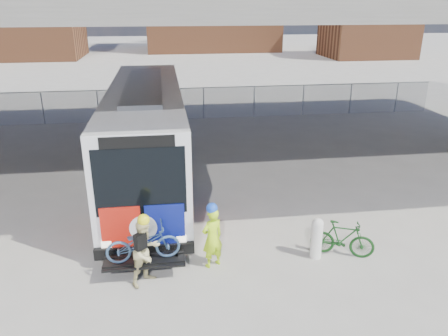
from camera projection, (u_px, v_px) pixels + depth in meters
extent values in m
plane|color=#9E9991|center=(209.00, 209.00, 14.54)|extent=(160.00, 160.00, 0.00)
cube|color=silver|center=(147.00, 130.00, 16.32)|extent=(2.55, 12.00, 3.20)
cube|color=black|center=(146.00, 110.00, 16.56)|extent=(2.61, 11.00, 1.28)
cube|color=black|center=(140.00, 181.00, 10.68)|extent=(2.24, 0.12, 1.76)
cube|color=black|center=(137.00, 141.00, 10.31)|extent=(1.78, 0.12, 0.30)
cube|color=black|center=(145.00, 250.00, 11.26)|extent=(2.55, 0.20, 0.30)
cube|color=#B3190D|center=(121.00, 229.00, 10.98)|extent=(1.00, 0.08, 1.20)
cube|color=navy|center=(165.00, 226.00, 11.13)|extent=(1.00, 0.08, 1.20)
cylinder|color=silver|center=(143.00, 228.00, 11.04)|extent=(0.70, 0.06, 0.70)
cube|color=gray|center=(144.00, 86.00, 15.73)|extent=(1.28, 7.20, 0.14)
cube|color=black|center=(144.00, 261.00, 10.79)|extent=(2.00, 0.70, 0.06)
cylinder|color=black|center=(106.00, 222.00, 12.62)|extent=(0.30, 1.00, 1.00)
cylinder|color=black|center=(186.00, 216.00, 12.92)|extent=(0.30, 1.00, 1.00)
cylinder|color=black|center=(126.00, 137.00, 20.57)|extent=(0.30, 1.00, 1.00)
cylinder|color=black|center=(175.00, 135.00, 20.87)|extent=(0.30, 1.00, 1.00)
cube|color=#B3190D|center=(100.00, 188.00, 12.87)|extent=(0.06, 2.60, 1.70)
cube|color=navy|center=(106.00, 169.00, 14.35)|extent=(0.06, 1.40, 1.70)
cube|color=#B3190D|center=(189.00, 184.00, 13.21)|extent=(0.06, 2.60, 1.70)
cube|color=navy|center=(186.00, 165.00, 14.69)|extent=(0.06, 1.40, 1.70)
imported|color=#3C5D86|center=(143.00, 243.00, 10.62)|extent=(1.85, 0.81, 0.95)
cylinder|color=gray|center=(43.00, 108.00, 24.28)|extent=(0.06, 0.06, 1.80)
cylinder|color=gray|center=(116.00, 106.00, 24.80)|extent=(0.06, 0.06, 1.80)
cylinder|color=gray|center=(187.00, 104.00, 25.32)|extent=(0.06, 0.06, 1.80)
cylinder|color=gray|center=(254.00, 102.00, 25.85)|extent=(0.06, 0.06, 1.80)
cylinder|color=gray|center=(319.00, 100.00, 26.37)|extent=(0.06, 0.06, 1.80)
cylinder|color=gray|center=(381.00, 98.00, 26.89)|extent=(0.06, 0.06, 1.80)
plane|color=gray|center=(187.00, 104.00, 25.32)|extent=(30.00, 0.00, 30.00)
cube|color=gray|center=(186.00, 88.00, 25.00)|extent=(30.00, 0.05, 0.04)
cube|color=brown|center=(18.00, 15.00, 52.04)|extent=(14.00, 10.00, 10.00)
cube|color=brown|center=(211.00, 5.00, 61.30)|extent=(18.00, 12.00, 12.00)
cube|color=brown|center=(369.00, 23.00, 53.26)|extent=(10.00, 8.00, 8.00)
cylinder|color=silver|center=(316.00, 241.00, 11.60)|extent=(0.30, 0.30, 1.01)
sphere|color=silver|center=(318.00, 224.00, 11.42)|extent=(0.30, 0.30, 0.30)
imported|color=#C4FD1A|center=(212.00, 238.00, 11.12)|extent=(0.71, 0.62, 1.63)
sphere|color=blue|center=(212.00, 208.00, 10.82)|extent=(0.28, 0.28, 0.28)
imported|color=#D5C888|center=(146.00, 252.00, 10.44)|extent=(1.04, 1.02, 1.68)
sphere|color=#FCF51A|center=(143.00, 220.00, 10.14)|extent=(0.29, 0.29, 0.29)
cube|color=black|center=(140.00, 241.00, 10.15)|extent=(0.32, 0.30, 0.40)
imported|color=#154217|center=(342.00, 239.00, 11.69)|extent=(1.74, 1.10, 1.01)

